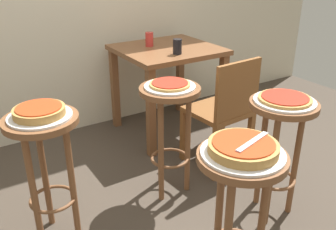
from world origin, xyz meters
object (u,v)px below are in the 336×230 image
at_px(serving_plate_leftside, 40,116).
at_px(wooden_chair, 224,109).
at_px(pizza_foreground, 243,147).
at_px(dining_table, 167,63).
at_px(pizza_middle, 285,98).
at_px(serving_plate_foreground, 243,153).
at_px(pizza_leftside, 39,111).
at_px(stool_middle, 280,134).
at_px(pizza_rear, 170,84).
at_px(stool_rear, 170,117).
at_px(cup_far_edge, 149,39).
at_px(pizza_server_knife, 253,142).
at_px(stool_foreground, 239,194).
at_px(serving_plate_middle, 285,101).
at_px(stool_leftside, 45,152).
at_px(serving_plate_rear, 170,86).
at_px(cup_near_edge, 177,47).

relative_size(serving_plate_leftside, wooden_chair, 0.38).
distance_m(pizza_foreground, dining_table, 1.79).
relative_size(pizza_middle, dining_table, 0.36).
xyz_separation_m(serving_plate_foreground, pizza_leftside, (-0.61, 0.83, 0.03)).
bearing_deg(stool_middle, pizza_rear, 127.09).
relative_size(stool_rear, cup_far_edge, 6.40).
bearing_deg(pizza_middle, stool_rear, 127.09).
relative_size(pizza_leftside, pizza_server_knife, 1.18).
bearing_deg(pizza_foreground, stool_foreground, 75.96).
distance_m(stool_foreground, serving_plate_middle, 0.70).
distance_m(stool_leftside, serving_plate_rear, 0.82).
height_order(pizza_leftside, dining_table, pizza_leftside).
bearing_deg(pizza_leftside, cup_far_edge, 38.76).
xyz_separation_m(pizza_foreground, cup_near_edge, (0.63, 1.43, 0.04)).
bearing_deg(cup_far_edge, stool_rear, -112.57).
height_order(stool_leftside, pizza_rear, pizza_rear).
distance_m(stool_rear, cup_far_edge, 1.04).
xyz_separation_m(pizza_rear, cup_far_edge, (0.38, 0.92, 0.05)).
distance_m(stool_leftside, cup_far_edge, 1.53).
relative_size(stool_leftside, serving_plate_leftside, 2.34).
height_order(serving_plate_rear, wooden_chair, wooden_chair).
relative_size(stool_foreground, stool_rear, 1.00).
relative_size(stool_leftside, pizza_leftside, 2.92).
bearing_deg(serving_plate_rear, pizza_foreground, -102.24).
relative_size(serving_plate_foreground, stool_middle, 0.47).
bearing_deg(serving_plate_leftside, pizza_foreground, -53.54).
relative_size(pizza_middle, stool_rear, 0.39).
height_order(pizza_foreground, pizza_server_knife, pizza_server_knife).
bearing_deg(wooden_chair, cup_near_edge, 97.43).
relative_size(stool_leftside, cup_near_edge, 6.38).
height_order(serving_plate_foreground, cup_far_edge, cup_far_edge).
bearing_deg(pizza_foreground, pizza_middle, 27.21).
distance_m(stool_rear, wooden_chair, 0.52).
distance_m(stool_foreground, pizza_middle, 0.70).
xyz_separation_m(serving_plate_foreground, cup_near_edge, (0.63, 1.43, 0.07)).
xyz_separation_m(cup_far_edge, wooden_chair, (0.13, -0.86, -0.36)).
distance_m(stool_foreground, pizza_server_knife, 0.26).
height_order(pizza_foreground, serving_plate_middle, pizza_foreground).
bearing_deg(stool_rear, serving_plate_rear, 90.00).
bearing_deg(stool_leftside, wooden_chair, 3.69).
xyz_separation_m(serving_plate_foreground, cup_far_edge, (0.57, 1.77, 0.07)).
relative_size(pizza_leftside, cup_near_edge, 2.19).
bearing_deg(stool_foreground, pizza_leftside, 126.46).
height_order(stool_foreground, pizza_server_knife, pizza_server_knife).
distance_m(serving_plate_middle, cup_far_edge, 1.47).
xyz_separation_m(serving_plate_rear, pizza_server_knife, (-0.15, -0.87, 0.06)).
bearing_deg(stool_leftside, serving_plate_foreground, -53.54).
xyz_separation_m(stool_foreground, cup_far_edge, (0.57, 1.77, 0.27)).
distance_m(pizza_foreground, cup_far_edge, 1.86).
bearing_deg(wooden_chair, serving_plate_rear, -173.05).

